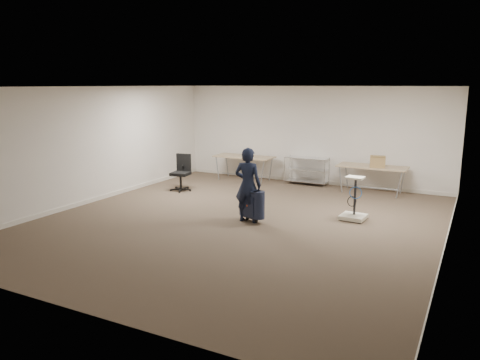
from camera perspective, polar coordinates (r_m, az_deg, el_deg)
The scene contains 10 objects.
ground at distance 9.93m, azimuth -0.03°, elevation -5.07°, with size 9.00×9.00×0.00m, color #4B3B2E.
room_shell at distance 11.12m, azimuth 3.25°, elevation -3.00°, with size 8.00×9.00×9.00m.
folding_table_left at distance 14.06m, azimuth 0.49°, elevation 2.72°, with size 1.80×0.75×0.73m.
folding_table_right at distance 12.83m, azimuth 15.82°, elevation 1.42°, with size 1.80×0.75×0.73m.
wire_shelf at distance 13.60m, azimuth 8.13°, elevation 1.28°, with size 1.22×0.47×0.80m.
person at distance 9.73m, azimuth 0.96°, elevation -0.62°, with size 0.57×0.38×1.58m, color black.
suitcase at distance 9.82m, azimuth 1.45°, elevation -2.88°, with size 0.48×0.37×1.15m.
office_chair at distance 12.85m, azimuth -7.16°, elevation 0.06°, with size 0.60×0.60×0.99m.
equipment_cart at distance 10.29m, azimuth 13.69°, elevation -3.39°, with size 0.54×0.54×0.94m.
cardboard_box at distance 12.68m, azimuth 16.43°, elevation 2.17°, with size 0.39×0.29×0.29m, color #8D6142.
Camera 1 is at (4.37, -8.45, 2.85)m, focal length 35.00 mm.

